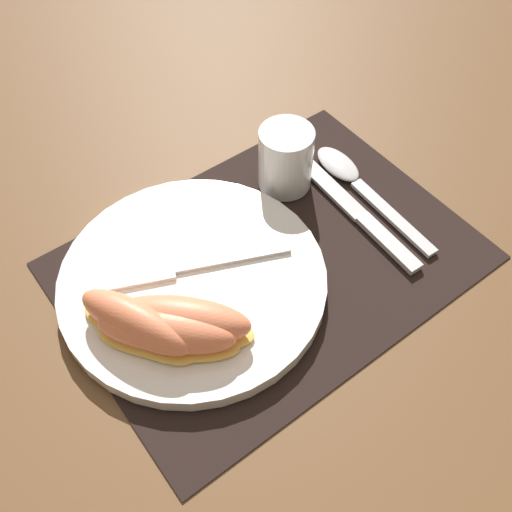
{
  "coord_description": "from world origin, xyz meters",
  "views": [
    {
      "loc": [
        -0.24,
        -0.29,
        0.51
      ],
      "look_at": [
        -0.02,
        -0.0,
        0.02
      ],
      "focal_mm": 42.0,
      "sensor_mm": 36.0,
      "label": 1
    }
  ],
  "objects_px": {
    "juice_glass": "(285,162)",
    "citrus_wedge_0": "(136,324)",
    "spoon": "(352,177)",
    "citrus_wedge_1": "(167,332)",
    "plate": "(193,281)",
    "fork": "(182,267)",
    "citrus_wedge_2": "(182,321)",
    "knife": "(352,208)"
  },
  "relations": [
    {
      "from": "juice_glass",
      "to": "citrus_wedge_0",
      "type": "distance_m",
      "value": 0.25
    },
    {
      "from": "spoon",
      "to": "citrus_wedge_1",
      "type": "height_order",
      "value": "citrus_wedge_1"
    },
    {
      "from": "plate",
      "to": "juice_glass",
      "type": "distance_m",
      "value": 0.18
    },
    {
      "from": "fork",
      "to": "citrus_wedge_0",
      "type": "distance_m",
      "value": 0.09
    },
    {
      "from": "citrus_wedge_0",
      "to": "citrus_wedge_2",
      "type": "relative_size",
      "value": 1.01
    },
    {
      "from": "plate",
      "to": "knife",
      "type": "bearing_deg",
      "value": -6.08
    },
    {
      "from": "spoon",
      "to": "citrus_wedge_2",
      "type": "xyz_separation_m",
      "value": [
        -0.27,
        -0.06,
        0.03
      ]
    },
    {
      "from": "citrus_wedge_1",
      "to": "citrus_wedge_0",
      "type": "bearing_deg",
      "value": 128.2
    },
    {
      "from": "juice_glass",
      "to": "fork",
      "type": "height_order",
      "value": "juice_glass"
    },
    {
      "from": "fork",
      "to": "citrus_wedge_1",
      "type": "bearing_deg",
      "value": -131.22
    },
    {
      "from": "plate",
      "to": "fork",
      "type": "bearing_deg",
      "value": 98.17
    },
    {
      "from": "knife",
      "to": "citrus_wedge_0",
      "type": "bearing_deg",
      "value": -179.07
    },
    {
      "from": "citrus_wedge_0",
      "to": "citrus_wedge_1",
      "type": "relative_size",
      "value": 1.02
    },
    {
      "from": "knife",
      "to": "spoon",
      "type": "bearing_deg",
      "value": 48.29
    },
    {
      "from": "plate",
      "to": "citrus_wedge_1",
      "type": "height_order",
      "value": "citrus_wedge_1"
    },
    {
      "from": "plate",
      "to": "fork",
      "type": "relative_size",
      "value": 1.46
    },
    {
      "from": "juice_glass",
      "to": "citrus_wedge_1",
      "type": "height_order",
      "value": "juice_glass"
    },
    {
      "from": "juice_glass",
      "to": "fork",
      "type": "bearing_deg",
      "value": -165.51
    },
    {
      "from": "spoon",
      "to": "citrus_wedge_0",
      "type": "bearing_deg",
      "value": -172.72
    },
    {
      "from": "juice_glass",
      "to": "citrus_wedge_2",
      "type": "distance_m",
      "value": 0.23
    },
    {
      "from": "citrus_wedge_0",
      "to": "citrus_wedge_2",
      "type": "height_order",
      "value": "citrus_wedge_0"
    },
    {
      "from": "spoon",
      "to": "fork",
      "type": "distance_m",
      "value": 0.23
    },
    {
      "from": "spoon",
      "to": "citrus_wedge_2",
      "type": "bearing_deg",
      "value": -167.34
    },
    {
      "from": "knife",
      "to": "citrus_wedge_1",
      "type": "bearing_deg",
      "value": -173.88
    },
    {
      "from": "plate",
      "to": "citrus_wedge_0",
      "type": "xyz_separation_m",
      "value": [
        -0.08,
        -0.03,
        0.03
      ]
    },
    {
      "from": "citrus_wedge_0",
      "to": "citrus_wedge_1",
      "type": "height_order",
      "value": "citrus_wedge_0"
    },
    {
      "from": "knife",
      "to": "citrus_wedge_0",
      "type": "distance_m",
      "value": 0.28
    },
    {
      "from": "fork",
      "to": "citrus_wedge_2",
      "type": "xyz_separation_m",
      "value": [
        -0.04,
        -0.06,
        0.02
      ]
    },
    {
      "from": "spoon",
      "to": "fork",
      "type": "height_order",
      "value": "fork"
    },
    {
      "from": "knife",
      "to": "citrus_wedge_1",
      "type": "height_order",
      "value": "citrus_wedge_1"
    },
    {
      "from": "fork",
      "to": "citrus_wedge_0",
      "type": "relative_size",
      "value": 1.45
    },
    {
      "from": "juice_glass",
      "to": "citrus_wedge_0",
      "type": "relative_size",
      "value": 0.59
    },
    {
      "from": "plate",
      "to": "citrus_wedge_2",
      "type": "distance_m",
      "value": 0.07
    },
    {
      "from": "knife",
      "to": "citrus_wedge_1",
      "type": "xyz_separation_m",
      "value": [
        -0.26,
        -0.03,
        0.03
      ]
    },
    {
      "from": "knife",
      "to": "citrus_wedge_0",
      "type": "height_order",
      "value": "citrus_wedge_0"
    },
    {
      "from": "knife",
      "to": "spoon",
      "type": "xyz_separation_m",
      "value": [
        0.03,
        0.03,
        0.0
      ]
    },
    {
      "from": "knife",
      "to": "spoon",
      "type": "relative_size",
      "value": 1.14
    },
    {
      "from": "spoon",
      "to": "citrus_wedge_2",
      "type": "height_order",
      "value": "citrus_wedge_2"
    },
    {
      "from": "knife",
      "to": "citrus_wedge_0",
      "type": "xyz_separation_m",
      "value": [
        -0.27,
        -0.0,
        0.03
      ]
    },
    {
      "from": "fork",
      "to": "spoon",
      "type": "bearing_deg",
      "value": -0.34
    },
    {
      "from": "fork",
      "to": "citrus_wedge_0",
      "type": "xyz_separation_m",
      "value": [
        -0.07,
        -0.04,
        0.02
      ]
    },
    {
      "from": "plate",
      "to": "juice_glass",
      "type": "relative_size",
      "value": 3.56
    }
  ]
}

